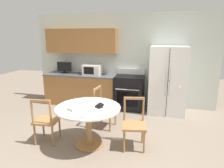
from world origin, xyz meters
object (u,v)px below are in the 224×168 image
object	(u,v)px
candle_glass	(84,102)
wallet	(99,106)
countertop_tv	(64,67)
dining_chair_right	(134,125)
dining_chair_left	(46,121)
oven_range	(129,92)
dining_chair_far	(104,108)
refrigerator	(167,80)
microwave	(92,70)

from	to	relation	value
candle_glass	wallet	bearing A→B (deg)	-18.63
countertop_tv	candle_glass	size ratio (longest dim) A/B	5.08
candle_glass	dining_chair_right	bearing A→B (deg)	0.66
dining_chair_left	dining_chair_right	world-z (taller)	same
oven_range	candle_glass	xyz separation A→B (m)	(-0.54, -1.97, 0.32)
dining_chair_far	dining_chair_left	distance (m)	1.26
dining_chair_far	oven_range	bearing A→B (deg)	170.96
oven_range	dining_chair_far	size ratio (longest dim) A/B	1.20
countertop_tv	dining_chair_left	distance (m)	2.48
dining_chair_far	dining_chair_left	size ratio (longest dim) A/B	1.00
dining_chair_left	candle_glass	distance (m)	0.80
refrigerator	countertop_tv	distance (m)	2.98
countertop_tv	dining_chair_right	world-z (taller)	countertop_tv
dining_chair_far	candle_glass	size ratio (longest dim) A/B	10.45
oven_range	dining_chair_left	world-z (taller)	oven_range
dining_chair_left	candle_glass	world-z (taller)	dining_chair_left
dining_chair_left	countertop_tv	bearing A→B (deg)	101.21
microwave	dining_chair_far	xyz separation A→B (m)	(0.73, -1.33, -0.61)
dining_chair_far	dining_chair_left	xyz separation A→B (m)	(-0.88, -0.90, 0.00)
refrigerator	dining_chair_right	distance (m)	2.04
countertop_tv	dining_chair_right	bearing A→B (deg)	-40.64
microwave	dining_chair_left	world-z (taller)	microwave
oven_range	wallet	distance (m)	2.12
dining_chair_left	dining_chair_right	size ratio (longest dim) A/B	1.00
refrigerator	wallet	distance (m)	2.36
candle_glass	dining_chair_left	bearing A→B (deg)	-162.01
dining_chair_left	dining_chair_right	xyz separation A→B (m)	(1.63, 0.23, 0.00)
candle_glass	microwave	bearing A→B (deg)	104.95
dining_chair_right	wallet	xyz separation A→B (m)	(-0.61, -0.13, 0.35)
oven_range	wallet	size ratio (longest dim) A/B	6.22
dining_chair_left	microwave	bearing A→B (deg)	79.27
oven_range	candle_glass	size ratio (longest dim) A/B	12.51
dining_chair_left	candle_glass	bearing A→B (deg)	11.00
countertop_tv	candle_glass	bearing A→B (deg)	-55.11
dining_chair_left	wallet	distance (m)	1.08
candle_glass	oven_range	bearing A→B (deg)	74.58
refrigerator	dining_chair_right	world-z (taller)	refrigerator
dining_chair_left	candle_glass	size ratio (longest dim) A/B	10.45
countertop_tv	candle_glass	xyz separation A→B (m)	(1.43, -2.05, -0.29)
countertop_tv	dining_chair_far	bearing A→B (deg)	-40.12
microwave	countertop_tv	size ratio (longest dim) A/B	1.16
microwave	countertop_tv	distance (m)	0.89
microwave	candle_glass	size ratio (longest dim) A/B	5.87
dining_chair_left	wallet	size ratio (longest dim) A/B	5.19
countertop_tv	dining_chair_left	world-z (taller)	countertop_tv
dining_chair_far	wallet	size ratio (longest dim) A/B	5.19
refrigerator	wallet	world-z (taller)	refrigerator
refrigerator	microwave	distance (m)	2.08
countertop_tv	oven_range	bearing A→B (deg)	-2.24
dining_chair_far	wallet	xyz separation A→B (m)	(0.15, -0.80, 0.35)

